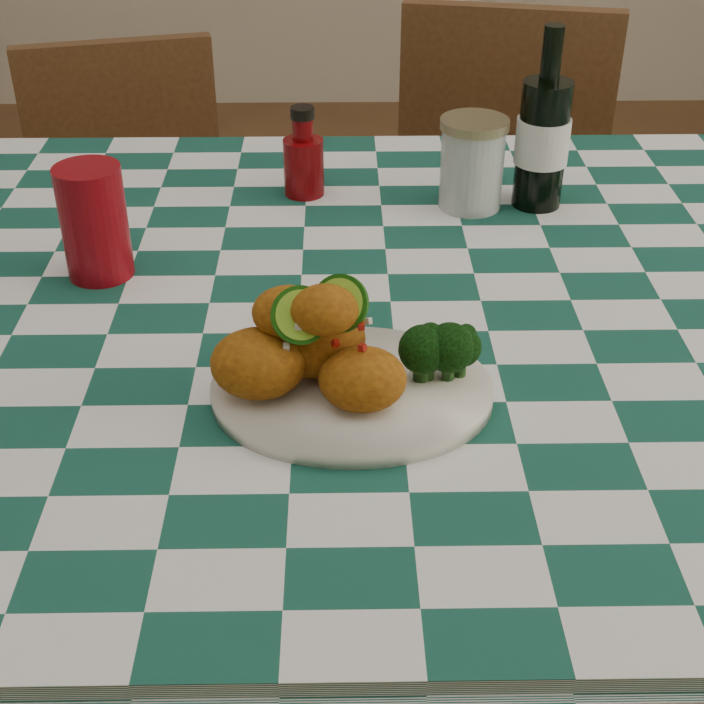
{
  "coord_description": "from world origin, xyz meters",
  "views": [
    {
      "loc": [
        -0.06,
        -0.96,
        1.34
      ],
      "look_at": [
        -0.05,
        -0.19,
        0.84
      ],
      "focal_mm": 50.0,
      "sensor_mm": 36.0,
      "label": 1
    }
  ],
  "objects_px": {
    "plate": "(352,392)",
    "red_tumbler": "(94,222)",
    "beer_bottle": "(545,119)",
    "ketchup_bottle": "(303,151)",
    "mason_jar": "(472,164)",
    "fried_chicken_pile": "(325,337)",
    "wooden_chair_right": "(488,270)",
    "dining_table": "(384,553)",
    "wooden_chair_left": "(143,275)"
  },
  "relations": [
    {
      "from": "red_tumbler",
      "to": "wooden_chair_right",
      "type": "xyz_separation_m",
      "value": [
        0.57,
        0.63,
        -0.4
      ]
    },
    {
      "from": "plate",
      "to": "mason_jar",
      "type": "distance_m",
      "value": 0.48
    },
    {
      "from": "beer_bottle",
      "to": "wooden_chair_left",
      "type": "height_order",
      "value": "beer_bottle"
    },
    {
      "from": "red_tumbler",
      "to": "dining_table",
      "type": "bearing_deg",
      "value": -11.86
    },
    {
      "from": "dining_table",
      "to": "mason_jar",
      "type": "bearing_deg",
      "value": 65.1
    },
    {
      "from": "plate",
      "to": "fried_chicken_pile",
      "type": "distance_m",
      "value": 0.07
    },
    {
      "from": "beer_bottle",
      "to": "wooden_chair_left",
      "type": "distance_m",
      "value": 0.96
    },
    {
      "from": "plate",
      "to": "mason_jar",
      "type": "bearing_deg",
      "value": 69.58
    },
    {
      "from": "fried_chicken_pile",
      "to": "wooden_chair_right",
      "type": "height_order",
      "value": "fried_chicken_pile"
    },
    {
      "from": "ketchup_bottle",
      "to": "beer_bottle",
      "type": "distance_m",
      "value": 0.32
    },
    {
      "from": "plate",
      "to": "red_tumbler",
      "type": "bearing_deg",
      "value": 138.42
    },
    {
      "from": "fried_chicken_pile",
      "to": "mason_jar",
      "type": "distance_m",
      "value": 0.48
    },
    {
      "from": "wooden_chair_right",
      "to": "mason_jar",
      "type": "bearing_deg",
      "value": -92.06
    },
    {
      "from": "plate",
      "to": "wooden_chair_left",
      "type": "height_order",
      "value": "wooden_chair_left"
    },
    {
      "from": "fried_chicken_pile",
      "to": "ketchup_bottle",
      "type": "distance_m",
      "value": 0.49
    },
    {
      "from": "wooden_chair_left",
      "to": "dining_table",
      "type": "bearing_deg",
      "value": -73.0
    },
    {
      "from": "plate",
      "to": "beer_bottle",
      "type": "relative_size",
      "value": 1.14
    },
    {
      "from": "fried_chicken_pile",
      "to": "mason_jar",
      "type": "xyz_separation_m",
      "value": [
        0.19,
        0.44,
        -0.01
      ]
    },
    {
      "from": "plate",
      "to": "red_tumbler",
      "type": "height_order",
      "value": "red_tumbler"
    },
    {
      "from": "plate",
      "to": "mason_jar",
      "type": "xyz_separation_m",
      "value": [
        0.17,
        0.44,
        0.05
      ]
    },
    {
      "from": "red_tumbler",
      "to": "wooden_chair_left",
      "type": "distance_m",
      "value": 0.82
    },
    {
      "from": "ketchup_bottle",
      "to": "wooden_chair_right",
      "type": "height_order",
      "value": "ketchup_bottle"
    },
    {
      "from": "ketchup_bottle",
      "to": "wooden_chair_right",
      "type": "xyz_separation_m",
      "value": [
        0.33,
        0.4,
        -0.4
      ]
    },
    {
      "from": "fried_chicken_pile",
      "to": "beer_bottle",
      "type": "xyz_separation_m",
      "value": [
        0.28,
        0.45,
        0.05
      ]
    },
    {
      "from": "beer_bottle",
      "to": "wooden_chair_left",
      "type": "relative_size",
      "value": 0.29
    },
    {
      "from": "wooden_chair_left",
      "to": "ketchup_bottle",
      "type": "bearing_deg",
      "value": -66.68
    },
    {
      "from": "dining_table",
      "to": "red_tumbler",
      "type": "distance_m",
      "value": 0.58
    },
    {
      "from": "mason_jar",
      "to": "wooden_chair_right",
      "type": "bearing_deg",
      "value": 76.06
    },
    {
      "from": "plate",
      "to": "fried_chicken_pile",
      "type": "height_order",
      "value": "fried_chicken_pile"
    },
    {
      "from": "red_tumbler",
      "to": "beer_bottle",
      "type": "distance_m",
      "value": 0.58
    },
    {
      "from": "red_tumbler",
      "to": "beer_bottle",
      "type": "bearing_deg",
      "value": 19.03
    },
    {
      "from": "plate",
      "to": "wooden_chair_right",
      "type": "distance_m",
      "value": 0.99
    },
    {
      "from": "ketchup_bottle",
      "to": "mason_jar",
      "type": "bearing_deg",
      "value": -11.22
    },
    {
      "from": "dining_table",
      "to": "plate",
      "type": "bearing_deg",
      "value": -103.9
    },
    {
      "from": "mason_jar",
      "to": "wooden_chair_left",
      "type": "xyz_separation_m",
      "value": [
        -0.57,
        0.5,
        -0.43
      ]
    },
    {
      "from": "wooden_chair_left",
      "to": "plate",
      "type": "bearing_deg",
      "value": -80.64
    },
    {
      "from": "ketchup_bottle",
      "to": "red_tumbler",
      "type": "bearing_deg",
      "value": -135.73
    },
    {
      "from": "fried_chicken_pile",
      "to": "beer_bottle",
      "type": "relative_size",
      "value": 0.71
    },
    {
      "from": "mason_jar",
      "to": "plate",
      "type": "bearing_deg",
      "value": -110.42
    },
    {
      "from": "mason_jar",
      "to": "wooden_chair_left",
      "type": "relative_size",
      "value": 0.15
    },
    {
      "from": "ketchup_bottle",
      "to": "dining_table",
      "type": "bearing_deg",
      "value": -70.76
    },
    {
      "from": "mason_jar",
      "to": "wooden_chair_left",
      "type": "distance_m",
      "value": 0.87
    },
    {
      "from": "wooden_chair_left",
      "to": "red_tumbler",
      "type": "bearing_deg",
      "value": -94.74
    },
    {
      "from": "dining_table",
      "to": "fried_chicken_pile",
      "type": "xyz_separation_m",
      "value": [
        -0.07,
        -0.19,
        0.47
      ]
    },
    {
      "from": "red_tumbler",
      "to": "plate",
      "type": "bearing_deg",
      "value": -41.58
    },
    {
      "from": "ketchup_bottle",
      "to": "mason_jar",
      "type": "relative_size",
      "value": 1.02
    },
    {
      "from": "wooden_chair_left",
      "to": "beer_bottle",
      "type": "bearing_deg",
      "value": -50.57
    },
    {
      "from": "ketchup_bottle",
      "to": "mason_jar",
      "type": "distance_m",
      "value": 0.23
    },
    {
      "from": "mason_jar",
      "to": "wooden_chair_right",
      "type": "height_order",
      "value": "mason_jar"
    },
    {
      "from": "mason_jar",
      "to": "beer_bottle",
      "type": "bearing_deg",
      "value": 3.06
    }
  ]
}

